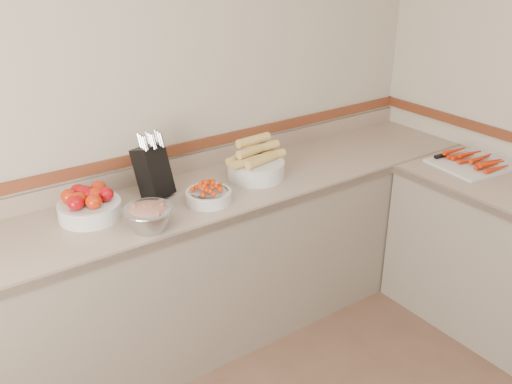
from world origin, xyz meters
TOP-DOWN VIEW (x-y plane):
  - back_wall at (0.00, 2.00)m, footprint 4.00×0.00m
  - counter_back at (0.00, 1.68)m, footprint 4.00×0.65m
  - knife_block at (0.01, 1.80)m, footprint 0.20×0.22m
  - tomato_bowl at (-0.36, 1.75)m, footprint 0.31×0.31m
  - cherry_tomato_bowl at (0.21, 1.57)m, footprint 0.24×0.24m
  - corn_bowl at (0.59, 1.69)m, footprint 0.36×0.32m
  - rhubarb_bowl at (-0.18, 1.47)m, footprint 0.24×0.24m
  - cutting_board at (1.78, 1.09)m, footprint 0.52×0.43m

SIDE VIEW (x-z plane):
  - counter_back at x=0.00m, z-range -0.09..0.99m
  - cutting_board at x=1.78m, z-range 0.89..0.95m
  - cherry_tomato_bowl at x=0.21m, z-range 0.88..1.00m
  - tomato_bowl at x=-0.36m, z-range 0.89..1.04m
  - rhubarb_bowl at x=-0.18m, z-range 0.90..1.04m
  - corn_bowl at x=0.59m, z-range 0.86..1.10m
  - knife_block at x=0.01m, z-range 0.87..1.22m
  - back_wall at x=0.00m, z-range -0.70..3.30m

